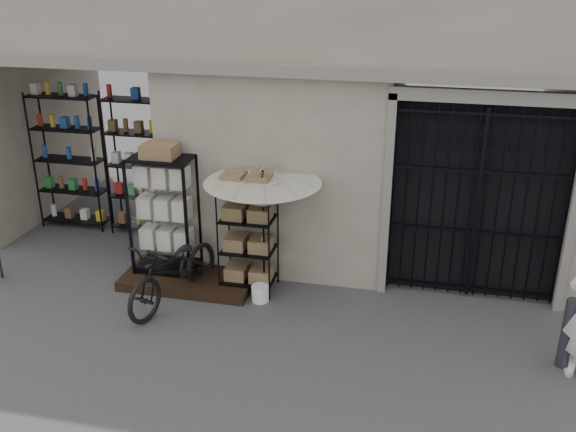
% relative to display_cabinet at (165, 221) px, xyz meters
% --- Properties ---
extents(ground, '(80.00, 80.00, 0.00)m').
position_rel_display_cabinet_xyz_m(ground, '(2.78, -1.72, -0.96)').
color(ground, '#242427').
rests_on(ground, ground).
extents(shop_recess, '(3.00, 1.70, 3.00)m').
position_rel_display_cabinet_xyz_m(shop_recess, '(-1.72, 1.08, 0.54)').
color(shop_recess, black).
rests_on(shop_recess, ground).
extents(shop_shelving, '(2.70, 0.50, 2.50)m').
position_rel_display_cabinet_xyz_m(shop_shelving, '(-1.77, 1.58, 0.29)').
color(shop_shelving, black).
rests_on(shop_shelving, ground).
extents(iron_gate, '(2.50, 0.21, 3.00)m').
position_rel_display_cabinet_xyz_m(iron_gate, '(4.53, 0.55, 0.54)').
color(iron_gate, black).
rests_on(iron_gate, ground).
extents(step_platform, '(2.00, 0.90, 0.15)m').
position_rel_display_cabinet_xyz_m(step_platform, '(0.38, -0.17, -0.89)').
color(step_platform, black).
rests_on(step_platform, ground).
extents(display_cabinet, '(1.05, 0.88, 1.96)m').
position_rel_display_cabinet_xyz_m(display_cabinet, '(0.00, 0.00, 0.00)').
color(display_cabinet, black).
rests_on(display_cabinet, step_platform).
extents(wire_rack, '(0.88, 0.73, 1.75)m').
position_rel_display_cabinet_xyz_m(wire_rack, '(1.33, -0.08, -0.11)').
color(wire_rack, black).
rests_on(wire_rack, ground).
extents(market_umbrella, '(1.90, 1.92, 2.35)m').
position_rel_display_cabinet_xyz_m(market_umbrella, '(1.60, -0.21, 0.72)').
color(market_umbrella, black).
rests_on(market_umbrella, ground).
extents(white_bucket, '(0.33, 0.33, 0.24)m').
position_rel_display_cabinet_xyz_m(white_bucket, '(1.58, -0.40, -0.84)').
color(white_bucket, white).
rests_on(white_bucket, ground).
extents(bicycle, '(0.93, 1.17, 1.94)m').
position_rel_display_cabinet_xyz_m(bicycle, '(0.39, -0.69, -0.96)').
color(bicycle, black).
rests_on(bicycle, ground).
extents(steel_bollard, '(0.18, 0.18, 0.92)m').
position_rel_display_cabinet_xyz_m(steel_bollard, '(5.64, -1.11, -0.50)').
color(steel_bollard, '#464853').
rests_on(steel_bollard, ground).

